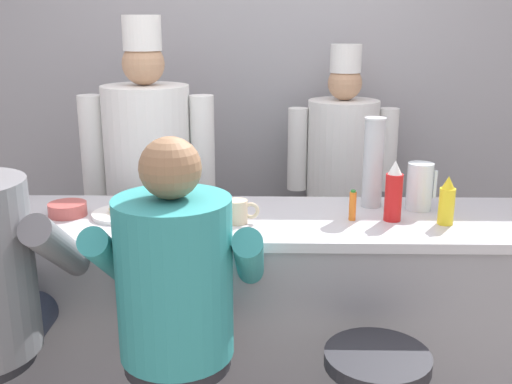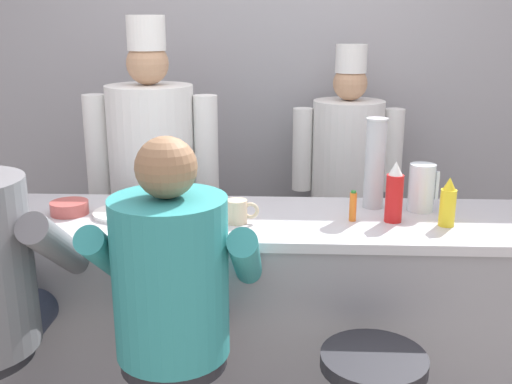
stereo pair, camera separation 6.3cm
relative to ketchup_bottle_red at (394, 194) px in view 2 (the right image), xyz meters
The scene contains 13 objects.
wall_back 1.52m from the ketchup_bottle_red, 111.98° to the left, with size 10.00×0.06×2.70m.
diner_counter 0.83m from the ketchup_bottle_red, behind, with size 2.54×0.63×0.98m.
ketchup_bottle_red is the anchor object (origin of this frame).
mustard_bottle_yellow 0.21m from the ketchup_bottle_red, 11.92° to the right, with size 0.06×0.06×0.20m.
hot_sauce_bottle_orange 0.18m from the ketchup_bottle_red, behind, with size 0.03×0.03×0.13m.
water_pitcher_clear 0.21m from the ketchup_bottle_red, 46.81° to the left, with size 0.13×0.11×0.21m.
breakfast_plate 1.15m from the ketchup_bottle_red, behind, with size 0.26×0.26×0.05m.
cereal_bowl 1.39m from the ketchup_bottle_red, behind, with size 0.16×0.16×0.06m.
coffee_mug_tan 0.65m from the ketchup_bottle_red, behind, with size 0.14×0.09×0.10m.
cup_stack_steel 0.22m from the ketchup_bottle_red, 105.63° to the left, with size 0.10×0.10×0.40m.
diner_seated_teal 1.00m from the ketchup_bottle_red, 148.59° to the right, with size 0.60×0.59×1.43m.
cook_in_whites_near 1.35m from the ketchup_bottle_red, 149.42° to the left, with size 0.71×0.45×1.81m.
cook_in_whites_far 1.11m from the ketchup_bottle_red, 94.22° to the left, with size 0.65×0.41×1.66m.
Camera 2 is at (0.10, -2.11, 1.78)m, focal length 42.00 mm.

